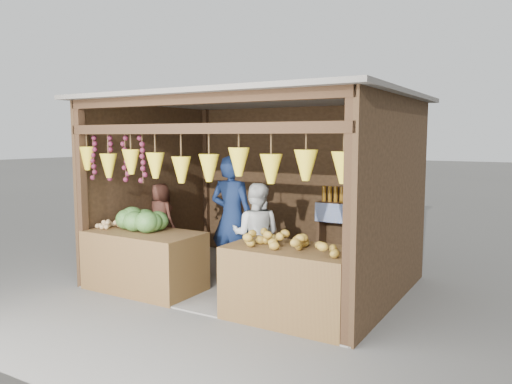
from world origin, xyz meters
TOP-DOWN VIEW (x-y plane):
  - ground at (0.00, 0.00)m, footprint 80.00×80.00m
  - stall_structure at (-0.03, -0.04)m, footprint 4.30×3.30m
  - back_shelf at (1.05, 1.28)m, footprint 1.25×0.32m
  - counter_left at (-1.13, -1.09)m, footprint 1.60×0.85m
  - counter_right at (1.13, -1.08)m, footprint 1.51×0.85m
  - stool at (-1.80, 0.01)m, footprint 0.29×0.29m
  - man_standing at (-0.36, -0.08)m, footprint 0.71×0.50m
  - woman_standing at (0.09, -0.13)m, footprint 0.85×0.74m
  - vendor_seated at (-1.80, 0.01)m, footprint 0.58×0.42m
  - melon_pile at (-1.24, -1.03)m, footprint 1.00×0.50m
  - tanfruit_pile at (-1.75, -1.13)m, footprint 0.34×0.40m
  - mango_pile at (1.17, -1.10)m, footprint 1.40×0.64m

SIDE VIEW (x-z plane):
  - ground at x=0.00m, z-range 0.00..0.00m
  - stool at x=-1.80m, z-range 0.00..0.27m
  - counter_left at x=-1.13m, z-range 0.00..0.81m
  - counter_right at x=1.13m, z-range 0.00..0.85m
  - woman_standing at x=0.09m, z-range 0.00..1.47m
  - vendor_seated at x=-1.80m, z-range 0.27..1.36m
  - back_shelf at x=1.05m, z-range 0.21..1.54m
  - tanfruit_pile at x=-1.75m, z-range 0.81..0.94m
  - man_standing at x=-0.36m, z-range 0.00..1.84m
  - mango_pile at x=1.17m, z-range 0.85..1.07m
  - melon_pile at x=-1.24m, z-range 0.81..1.13m
  - stall_structure at x=-0.03m, z-range 0.34..3.00m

